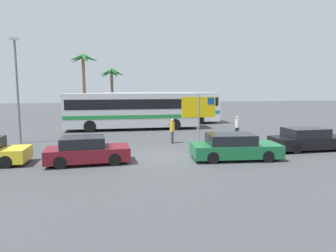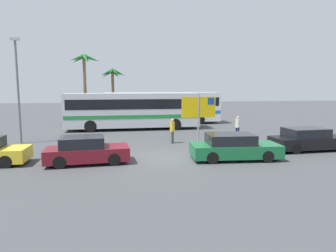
{
  "view_description": "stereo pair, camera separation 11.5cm",
  "coord_description": "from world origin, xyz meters",
  "px_view_note": "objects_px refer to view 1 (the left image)",
  "views": [
    {
      "loc": [
        -2.53,
        -15.48,
        3.69
      ],
      "look_at": [
        0.84,
        2.84,
        1.3
      ],
      "focal_mm": 32.35,
      "sensor_mm": 36.0,
      "label": 1
    },
    {
      "loc": [
        -2.42,
        -15.5,
        3.69
      ],
      "look_at": [
        0.84,
        2.84,
        1.3
      ],
      "focal_mm": 32.35,
      "sensor_mm": 36.0,
      "label": 2
    }
  ],
  "objects_px": {
    "ferry_sign": "(199,109)",
    "pedestrian_near_sign": "(237,125)",
    "bus_front_coach": "(132,109)",
    "bus_rear_coach": "(162,106)",
    "car_maroon": "(87,151)",
    "pedestrian_crossing_lot": "(172,129)",
    "car_black": "(308,139)",
    "car_green": "(234,147)"
  },
  "relations": [
    {
      "from": "ferry_sign",
      "to": "pedestrian_near_sign",
      "type": "height_order",
      "value": "ferry_sign"
    },
    {
      "from": "bus_front_coach",
      "to": "bus_rear_coach",
      "type": "bearing_deg",
      "value": 48.38
    },
    {
      "from": "car_maroon",
      "to": "pedestrian_near_sign",
      "type": "xyz_separation_m",
      "value": [
        10.24,
        5.78,
        0.3
      ]
    },
    {
      "from": "ferry_sign",
      "to": "pedestrian_near_sign",
      "type": "xyz_separation_m",
      "value": [
        3.57,
        2.27,
        -1.39
      ]
    },
    {
      "from": "pedestrian_crossing_lot",
      "to": "pedestrian_near_sign",
      "type": "bearing_deg",
      "value": -136.12
    },
    {
      "from": "pedestrian_near_sign",
      "to": "pedestrian_crossing_lot",
      "type": "distance_m",
      "value": 5.25
    },
    {
      "from": "car_black",
      "to": "car_maroon",
      "type": "bearing_deg",
      "value": -177.35
    },
    {
      "from": "car_maroon",
      "to": "car_green",
      "type": "relative_size",
      "value": 0.88
    },
    {
      "from": "bus_rear_coach",
      "to": "car_black",
      "type": "distance_m",
      "value": 15.79
    },
    {
      "from": "bus_front_coach",
      "to": "car_green",
      "type": "relative_size",
      "value": 2.5
    },
    {
      "from": "bus_rear_coach",
      "to": "car_maroon",
      "type": "height_order",
      "value": "bus_rear_coach"
    },
    {
      "from": "car_maroon",
      "to": "car_black",
      "type": "xyz_separation_m",
      "value": [
        12.59,
        0.93,
        0.0
      ]
    },
    {
      "from": "ferry_sign",
      "to": "car_maroon",
      "type": "distance_m",
      "value": 7.73
    },
    {
      "from": "bus_rear_coach",
      "to": "car_green",
      "type": "distance_m",
      "value": 15.87
    },
    {
      "from": "car_maroon",
      "to": "car_black",
      "type": "distance_m",
      "value": 12.62
    },
    {
      "from": "ferry_sign",
      "to": "car_green",
      "type": "xyz_separation_m",
      "value": [
        0.72,
        -3.96,
        -1.69
      ]
    },
    {
      "from": "bus_front_coach",
      "to": "car_green",
      "type": "height_order",
      "value": "bus_front_coach"
    },
    {
      "from": "ferry_sign",
      "to": "car_black",
      "type": "relative_size",
      "value": 0.71
    },
    {
      "from": "bus_front_coach",
      "to": "car_maroon",
      "type": "xyz_separation_m",
      "value": [
        -2.99,
        -11.71,
        -1.15
      ]
    },
    {
      "from": "bus_rear_coach",
      "to": "pedestrian_near_sign",
      "type": "distance_m",
      "value": 10.4
    },
    {
      "from": "bus_rear_coach",
      "to": "pedestrian_crossing_lot",
      "type": "bearing_deg",
      "value": -95.68
    },
    {
      "from": "ferry_sign",
      "to": "car_black",
      "type": "distance_m",
      "value": 6.67
    },
    {
      "from": "pedestrian_near_sign",
      "to": "car_black",
      "type": "bearing_deg",
      "value": -95.38
    },
    {
      "from": "bus_rear_coach",
      "to": "car_green",
      "type": "xyz_separation_m",
      "value": [
        1.18,
        -15.78,
        -1.15
      ]
    },
    {
      "from": "car_green",
      "to": "pedestrian_near_sign",
      "type": "relative_size",
      "value": 2.89
    },
    {
      "from": "bus_front_coach",
      "to": "ferry_sign",
      "type": "distance_m",
      "value": 9.0
    },
    {
      "from": "bus_front_coach",
      "to": "car_green",
      "type": "bearing_deg",
      "value": -70.09
    },
    {
      "from": "bus_rear_coach",
      "to": "ferry_sign",
      "type": "distance_m",
      "value": 11.84
    },
    {
      "from": "bus_front_coach",
      "to": "ferry_sign",
      "type": "xyz_separation_m",
      "value": [
        3.68,
        -8.2,
        0.54
      ]
    },
    {
      "from": "bus_rear_coach",
      "to": "pedestrian_near_sign",
      "type": "xyz_separation_m",
      "value": [
        4.03,
        -9.55,
        -0.85
      ]
    },
    {
      "from": "bus_front_coach",
      "to": "pedestrian_crossing_lot",
      "type": "xyz_separation_m",
      "value": [
        2.15,
        -7.18,
        -0.82
      ]
    },
    {
      "from": "ferry_sign",
      "to": "car_green",
      "type": "relative_size",
      "value": 0.69
    },
    {
      "from": "car_green",
      "to": "pedestrian_near_sign",
      "type": "xyz_separation_m",
      "value": [
        2.85,
        6.23,
        0.3
      ]
    },
    {
      "from": "bus_front_coach",
      "to": "pedestrian_crossing_lot",
      "type": "bearing_deg",
      "value": -73.34
    },
    {
      "from": "bus_front_coach",
      "to": "car_maroon",
      "type": "relative_size",
      "value": 2.85
    },
    {
      "from": "pedestrian_near_sign",
      "to": "pedestrian_crossing_lot",
      "type": "bearing_deg",
      "value": 162.6
    },
    {
      "from": "car_black",
      "to": "pedestrian_near_sign",
      "type": "bearing_deg",
      "value": 114.26
    },
    {
      "from": "bus_rear_coach",
      "to": "car_black",
      "type": "bearing_deg",
      "value": -66.13
    },
    {
      "from": "car_maroon",
      "to": "car_black",
      "type": "relative_size",
      "value": 0.9
    },
    {
      "from": "car_black",
      "to": "pedestrian_near_sign",
      "type": "distance_m",
      "value": 5.4
    },
    {
      "from": "car_green",
      "to": "car_black",
      "type": "relative_size",
      "value": 1.03
    },
    {
      "from": "car_green",
      "to": "car_black",
      "type": "height_order",
      "value": "same"
    }
  ]
}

